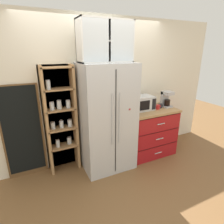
# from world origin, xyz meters

# --- Properties ---
(ground_plane) EXTENTS (10.71, 10.71, 0.00)m
(ground_plane) POSITION_xyz_m (0.00, 0.00, 0.00)
(ground_plane) COLOR brown
(wall_back_cream) EXTENTS (5.01, 0.10, 2.55)m
(wall_back_cream) POSITION_xyz_m (0.00, 0.40, 1.27)
(wall_back_cream) COLOR silver
(wall_back_cream) RESTS_ON ground
(refrigerator) EXTENTS (0.86, 0.70, 1.81)m
(refrigerator) POSITION_xyz_m (0.00, 0.01, 0.91)
(refrigerator) COLOR silver
(refrigerator) RESTS_ON ground
(pantry_shelf_column) EXTENTS (0.53, 0.28, 1.79)m
(pantry_shelf_column) POSITION_xyz_m (-0.72, 0.29, 0.92)
(pantry_shelf_column) COLOR brown
(pantry_shelf_column) RESTS_ON ground
(counter_cabinet) EXTENTS (0.96, 0.65, 0.93)m
(counter_cabinet) POSITION_xyz_m (0.93, 0.04, 0.47)
(counter_cabinet) COLOR #A8161C
(counter_cabinet) RESTS_ON ground
(microwave) EXTENTS (0.44, 0.33, 0.26)m
(microwave) POSITION_xyz_m (0.74, 0.09, 1.06)
(microwave) COLOR silver
(microwave) RESTS_ON counter_cabinet
(coffee_maker) EXTENTS (0.17, 0.20, 0.31)m
(coffee_maker) POSITION_xyz_m (1.30, 0.05, 1.08)
(coffee_maker) COLOR #B7B7BC
(coffee_maker) RESTS_ON counter_cabinet
(mug_red) EXTENTS (0.11, 0.08, 0.09)m
(mug_red) POSITION_xyz_m (1.05, -0.02, 0.97)
(mug_red) COLOR red
(mug_red) RESTS_ON counter_cabinet
(mug_charcoal) EXTENTS (0.11, 0.08, 0.08)m
(mug_charcoal) POSITION_xyz_m (1.15, 0.03, 0.97)
(mug_charcoal) COLOR #2D2D33
(mug_charcoal) RESTS_ON counter_cabinet
(bottle_amber) EXTENTS (0.06, 0.06, 0.25)m
(bottle_amber) POSITION_xyz_m (0.93, -0.01, 1.04)
(bottle_amber) COLOR brown
(bottle_amber) RESTS_ON counter_cabinet
(bottle_clear) EXTENTS (0.07, 0.07, 0.25)m
(bottle_clear) POSITION_xyz_m (0.93, 0.11, 1.04)
(bottle_clear) COLOR silver
(bottle_clear) RESTS_ON counter_cabinet
(upper_cabinet) EXTENTS (0.83, 0.32, 0.61)m
(upper_cabinet) POSITION_xyz_m (-0.00, 0.06, 2.12)
(upper_cabinet) COLOR silver
(upper_cabinet) RESTS_ON refrigerator
(chalkboard_menu) EXTENTS (0.60, 0.04, 1.53)m
(chalkboard_menu) POSITION_xyz_m (-1.30, 0.33, 0.77)
(chalkboard_menu) COLOR brown
(chalkboard_menu) RESTS_ON ground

